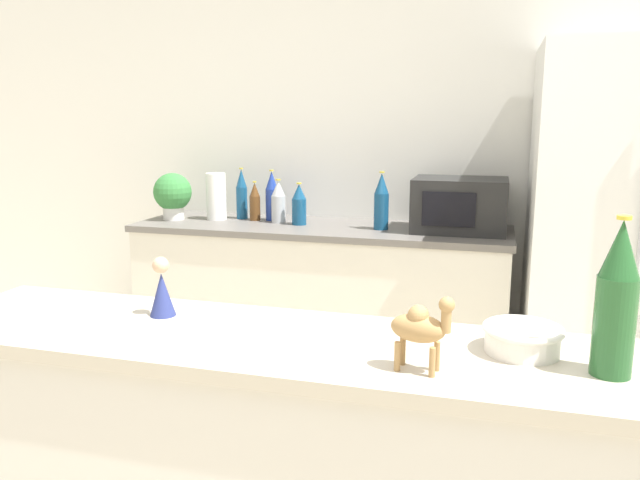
{
  "coord_description": "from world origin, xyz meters",
  "views": [
    {
      "loc": [
        0.42,
        -0.9,
        1.47
      ],
      "look_at": [
        -0.24,
        1.42,
        1.0
      ],
      "focal_mm": 35.0,
      "sensor_mm": 36.0,
      "label": 1
    }
  ],
  "objects_px": {
    "wise_man_figurine_blue": "(162,291)",
    "potted_plant": "(173,194)",
    "paper_towel_roll": "(216,196)",
    "back_bottle_3": "(381,202)",
    "microwave": "(460,205)",
    "camel_figurine": "(421,327)",
    "back_bottle_0": "(278,202)",
    "back_bottle_2": "(242,194)",
    "back_bottle_1": "(255,202)",
    "refrigerator": "(634,239)",
    "back_bottle_5": "(272,196)",
    "back_bottle_4": "(299,205)",
    "fruit_bowl": "(523,338)",
    "wine_bottle": "(617,300)"
  },
  "relations": [
    {
      "from": "back_bottle_2",
      "to": "camel_figurine",
      "type": "distance_m",
      "value": 2.51
    },
    {
      "from": "paper_towel_roll",
      "to": "back_bottle_0",
      "type": "height_order",
      "value": "paper_towel_roll"
    },
    {
      "from": "paper_towel_roll",
      "to": "fruit_bowl",
      "type": "relative_size",
      "value": 1.49
    },
    {
      "from": "back_bottle_0",
      "to": "back_bottle_2",
      "type": "distance_m",
      "value": 0.27
    },
    {
      "from": "paper_towel_roll",
      "to": "fruit_bowl",
      "type": "bearing_deg",
      "value": -49.02
    },
    {
      "from": "microwave",
      "to": "back_bottle_2",
      "type": "xyz_separation_m",
      "value": [
        -1.27,
        0.08,
        0.0
      ]
    },
    {
      "from": "fruit_bowl",
      "to": "wise_man_figurine_blue",
      "type": "relative_size",
      "value": 1.12
    },
    {
      "from": "back_bottle_4",
      "to": "back_bottle_0",
      "type": "bearing_deg",
      "value": 164.6
    },
    {
      "from": "refrigerator",
      "to": "back_bottle_3",
      "type": "relative_size",
      "value": 5.82
    },
    {
      "from": "back_bottle_1",
      "to": "back_bottle_0",
      "type": "bearing_deg",
      "value": -12.16
    },
    {
      "from": "wise_man_figurine_blue",
      "to": "potted_plant",
      "type": "bearing_deg",
      "value": 118.07
    },
    {
      "from": "back_bottle_1",
      "to": "back_bottle_5",
      "type": "xyz_separation_m",
      "value": [
        0.09,
        0.03,
        0.03
      ]
    },
    {
      "from": "paper_towel_roll",
      "to": "back_bottle_3",
      "type": "xyz_separation_m",
      "value": [
        0.99,
        -0.06,
        0.01
      ]
    },
    {
      "from": "wine_bottle",
      "to": "fruit_bowl",
      "type": "bearing_deg",
      "value": 154.79
    },
    {
      "from": "back_bottle_0",
      "to": "back_bottle_5",
      "type": "height_order",
      "value": "back_bottle_5"
    },
    {
      "from": "microwave",
      "to": "back_bottle_4",
      "type": "height_order",
      "value": "microwave"
    },
    {
      "from": "refrigerator",
      "to": "wise_man_figurine_blue",
      "type": "relative_size",
      "value": 11.12
    },
    {
      "from": "back_bottle_2",
      "to": "refrigerator",
      "type": "bearing_deg",
      "value": -5.07
    },
    {
      "from": "paper_towel_roll",
      "to": "back_bottle_3",
      "type": "relative_size",
      "value": 0.88
    },
    {
      "from": "back_bottle_0",
      "to": "wise_man_figurine_blue",
      "type": "relative_size",
      "value": 1.53
    },
    {
      "from": "microwave",
      "to": "wise_man_figurine_blue",
      "type": "bearing_deg",
      "value": -109.77
    },
    {
      "from": "potted_plant",
      "to": "back_bottle_1",
      "type": "height_order",
      "value": "potted_plant"
    },
    {
      "from": "back_bottle_0",
      "to": "back_bottle_4",
      "type": "xyz_separation_m",
      "value": [
        0.14,
        -0.04,
        -0.01
      ]
    },
    {
      "from": "paper_towel_roll",
      "to": "back_bottle_1",
      "type": "xyz_separation_m",
      "value": [
        0.23,
        0.03,
        -0.03
      ]
    },
    {
      "from": "potted_plant",
      "to": "microwave",
      "type": "distance_m",
      "value": 1.64
    },
    {
      "from": "back_bottle_2",
      "to": "fruit_bowl",
      "type": "distance_m",
      "value": 2.49
    },
    {
      "from": "microwave",
      "to": "fruit_bowl",
      "type": "xyz_separation_m",
      "value": [
        0.25,
        -1.89,
        -0.04
      ]
    },
    {
      "from": "back_bottle_2",
      "to": "wise_man_figurine_blue",
      "type": "bearing_deg",
      "value": -73.17
    },
    {
      "from": "potted_plant",
      "to": "paper_towel_roll",
      "type": "relative_size",
      "value": 1.0
    },
    {
      "from": "back_bottle_4",
      "to": "wine_bottle",
      "type": "relative_size",
      "value": 0.7
    },
    {
      "from": "camel_figurine",
      "to": "potted_plant",
      "type": "bearing_deg",
      "value": 130.04
    },
    {
      "from": "back_bottle_0",
      "to": "camel_figurine",
      "type": "relative_size",
      "value": 1.46
    },
    {
      "from": "back_bottle_3",
      "to": "back_bottle_2",
      "type": "bearing_deg",
      "value": 171.11
    },
    {
      "from": "paper_towel_roll",
      "to": "wise_man_figurine_blue",
      "type": "distance_m",
      "value": 2.01
    },
    {
      "from": "microwave",
      "to": "camel_figurine",
      "type": "bearing_deg",
      "value": -88.85
    },
    {
      "from": "back_bottle_0",
      "to": "fruit_bowl",
      "type": "bearing_deg",
      "value": -56.35
    },
    {
      "from": "back_bottle_1",
      "to": "back_bottle_3",
      "type": "distance_m",
      "value": 0.77
    },
    {
      "from": "back_bottle_0",
      "to": "potted_plant",
      "type": "bearing_deg",
      "value": -173.82
    },
    {
      "from": "refrigerator",
      "to": "microwave",
      "type": "xyz_separation_m",
      "value": [
        -0.82,
        0.11,
        0.12
      ]
    },
    {
      "from": "back_bottle_4",
      "to": "back_bottle_5",
      "type": "distance_m",
      "value": 0.23
    },
    {
      "from": "microwave",
      "to": "back_bottle_1",
      "type": "distance_m",
      "value": 1.17
    },
    {
      "from": "refrigerator",
      "to": "back_bottle_0",
      "type": "relative_size",
      "value": 7.27
    },
    {
      "from": "paper_towel_roll",
      "to": "wine_bottle",
      "type": "distance_m",
      "value": 2.69
    },
    {
      "from": "back_bottle_2",
      "to": "back_bottle_3",
      "type": "distance_m",
      "value": 0.87
    },
    {
      "from": "back_bottle_0",
      "to": "back_bottle_3",
      "type": "bearing_deg",
      "value": -5.83
    },
    {
      "from": "back_bottle_1",
      "to": "wine_bottle",
      "type": "xyz_separation_m",
      "value": [
        1.59,
        -2.01,
        0.12
      ]
    },
    {
      "from": "paper_towel_roll",
      "to": "camel_figurine",
      "type": "xyz_separation_m",
      "value": [
        1.44,
        -2.07,
        0.03
      ]
    },
    {
      "from": "refrigerator",
      "to": "potted_plant",
      "type": "distance_m",
      "value": 2.47
    },
    {
      "from": "back_bottle_5",
      "to": "fruit_bowl",
      "type": "relative_size",
      "value": 1.61
    },
    {
      "from": "paper_towel_roll",
      "to": "back_bottle_4",
      "type": "height_order",
      "value": "paper_towel_roll"
    }
  ]
}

